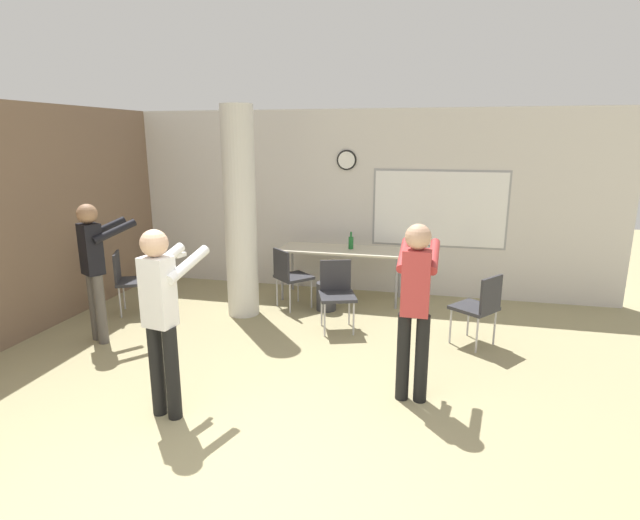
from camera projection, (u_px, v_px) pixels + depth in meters
ground_plane at (215, 506)px, 3.33m from camera, size 24.00×24.00×0.00m
wall_left_accent at (34, 220)px, 6.14m from camera, size 0.12×7.00×2.80m
wall_back at (352, 202)px, 7.76m from camera, size 8.00×0.15×2.80m
support_pillar at (240, 214)px, 6.62m from camera, size 0.43×0.43×2.80m
folding_table at (342, 252)px, 7.42m from camera, size 1.81×0.67×0.78m
bottle_on_table at (351, 242)px, 7.38m from camera, size 0.07×0.07×0.26m
waste_bin at (326, 296)px, 7.05m from camera, size 0.28×0.28×0.40m
chair_mid_room at (480, 305)px, 5.76m from camera, size 0.62×0.62×0.87m
chair_table_left at (290, 274)px, 7.05m from camera, size 0.62×0.62×0.87m
chair_table_front at (337, 290)px, 6.30m from camera, size 0.56×0.56×0.87m
chair_by_left_wall at (128, 278)px, 6.86m from camera, size 0.59×0.59×0.87m
person_playing_front at (162, 309)px, 4.20m from camera, size 0.45×0.68×1.67m
person_playing_side at (415, 299)px, 4.47m from camera, size 0.37×0.66×1.67m
person_watching_back at (95, 262)px, 5.81m from camera, size 0.57×0.67×1.66m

